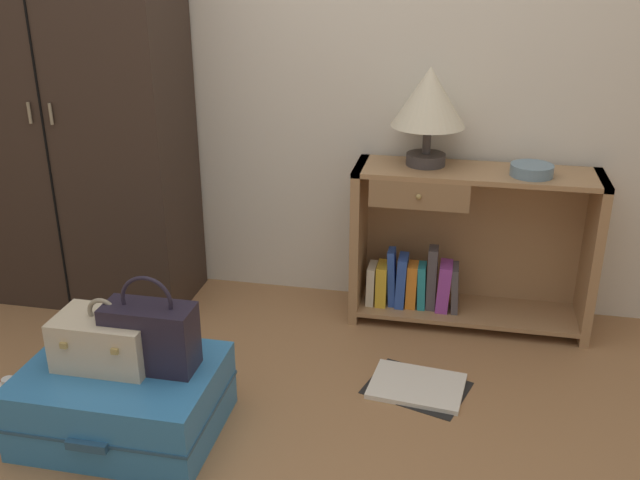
{
  "coord_description": "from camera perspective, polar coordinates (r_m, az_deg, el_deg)",
  "views": [
    {
      "loc": [
        0.65,
        -1.71,
        1.61
      ],
      "look_at": [
        0.14,
        0.79,
        0.55
      ],
      "focal_mm": 40.02,
      "sensor_mm": 36.0,
      "label": 1
    }
  ],
  "objects": [
    {
      "name": "bowl",
      "position": [
        3.09,
        16.57,
        5.37
      ],
      "size": [
        0.18,
        0.18,
        0.05
      ],
      "primitive_type": "cylinder",
      "color": "slate",
      "rests_on": "bookshelf"
    },
    {
      "name": "back_wall",
      "position": [
        3.29,
        0.2,
        17.16
      ],
      "size": [
        6.4,
        0.1,
        2.6
      ],
      "primitive_type": "cube",
      "color": "silver",
      "rests_on": "ground_plane"
    },
    {
      "name": "train_case",
      "position": [
        2.59,
        -16.77,
        -7.64
      ],
      "size": [
        0.33,
        0.22,
        0.25
      ],
      "color": "beige",
      "rests_on": "suitcase_large"
    },
    {
      "name": "table_lamp",
      "position": [
        3.08,
        8.72,
        10.98
      ],
      "size": [
        0.32,
        0.32,
        0.42
      ],
      "color": "#3D3838",
      "rests_on": "bookshelf"
    },
    {
      "name": "bottle",
      "position": [
        2.88,
        -23.41,
        -11.71
      ],
      "size": [
        0.07,
        0.07,
        0.17
      ],
      "color": "white",
      "rests_on": "ground_plane"
    },
    {
      "name": "handbag",
      "position": [
        2.51,
        -13.42,
        -7.43
      ],
      "size": [
        0.31,
        0.14,
        0.35
      ],
      "color": "#231E2D",
      "rests_on": "suitcase_large"
    },
    {
      "name": "bookshelf",
      "position": [
        3.25,
        11.1,
        -0.71
      ],
      "size": [
        1.05,
        0.32,
        0.72
      ],
      "color": "#A37A51",
      "rests_on": "ground_plane"
    },
    {
      "name": "suitcase_large",
      "position": [
        2.66,
        -15.45,
        -12.19
      ],
      "size": [
        0.68,
        0.52,
        0.26
      ],
      "color": "teal",
      "rests_on": "ground_plane"
    },
    {
      "name": "wardrobe",
      "position": [
        3.47,
        -19.42,
        10.35
      ],
      "size": [
        1.03,
        0.47,
        1.9
      ],
      "color": "#33261E",
      "rests_on": "ground_plane"
    },
    {
      "name": "open_book_on_floor",
      "position": [
        2.88,
        7.75,
        -11.52
      ],
      "size": [
        0.44,
        0.38,
        0.02
      ],
      "color": "white",
      "rests_on": "ground_plane"
    }
  ]
}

